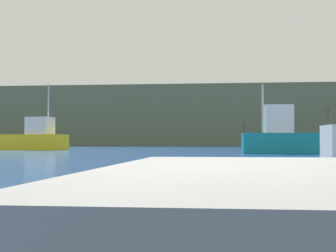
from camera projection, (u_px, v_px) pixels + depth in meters
hillside_backdrop at (233, 117)px, 82.31m from camera, size 140.00×17.88×8.85m
fishing_boat_teal at (290, 137)px, 32.40m from camera, size 6.35×2.14×4.30m
fishing_boat_yellow at (28, 139)px, 44.76m from camera, size 7.16×2.88×5.57m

